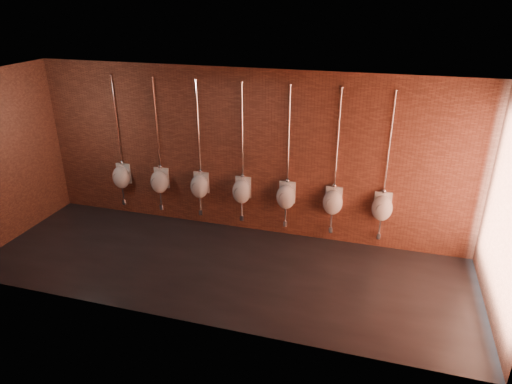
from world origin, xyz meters
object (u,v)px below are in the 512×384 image
Objects in this scene: urinal_0 at (121,176)px; urinal_6 at (382,207)px; urinal_1 at (160,181)px; urinal_5 at (333,201)px; urinal_4 at (286,196)px; urinal_2 at (200,186)px; urinal_3 at (242,191)px.

urinal_6 is (5.30, 0.00, 0.00)m from urinal_0.
urinal_1 is 3.53m from urinal_5.
urinal_6 is at bearing 0.00° from urinal_0.
urinal_4 is 0.88m from urinal_5.
urinal_6 is at bearing 0.00° from urinal_5.
urinal_5 is (0.88, 0.00, 0.00)m from urinal_4.
urinal_2 and urinal_6 have the same top height.
urinal_1 is at bearing 180.00° from urinal_3.
urinal_3 and urinal_4 have the same top height.
urinal_1 and urinal_4 have the same top height.
urinal_5 and urinal_6 have the same top height.
urinal_3 is (2.65, 0.00, 0.00)m from urinal_0.
urinal_6 is at bearing 0.00° from urinal_4.
urinal_1 is 2.65m from urinal_4.
urinal_3 is (1.77, 0.00, 0.00)m from urinal_1.
urinal_2 is at bearing 0.00° from urinal_0.
urinal_0 is 1.77m from urinal_2.
urinal_2 is (1.77, 0.00, 0.00)m from urinal_0.
urinal_2 is at bearing 180.00° from urinal_4.
urinal_0 is 1.00× the size of urinal_3.
urinal_1 is at bearing 180.00° from urinal_6.
urinal_3 and urinal_6 have the same top height.
urinal_2 is at bearing 0.00° from urinal_1.
urinal_2 and urinal_4 have the same top height.
urinal_2 is 2.65m from urinal_5.
urinal_3 is (0.88, 0.00, 0.00)m from urinal_2.
urinal_6 is (2.65, 0.00, 0.00)m from urinal_3.
urinal_6 is (3.53, 0.00, 0.00)m from urinal_2.
urinal_4 is at bearing 0.00° from urinal_1.
urinal_4 is (0.88, 0.00, 0.00)m from urinal_3.
urinal_0 is at bearing 180.00° from urinal_3.
urinal_4 is at bearing 180.00° from urinal_6.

